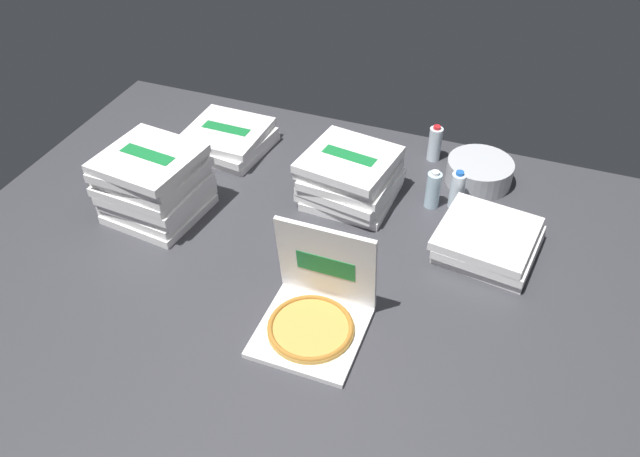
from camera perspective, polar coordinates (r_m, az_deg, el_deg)
The scene contains 10 objects.
ground_plane at distance 2.82m, azimuth -1.80°, elevation -3.29°, with size 3.20×2.40×0.02m, color #38383D.
open_pizza_box at distance 2.51m, azimuth -0.44°, elevation -7.36°, with size 0.40×0.41×0.42m.
pizza_stack_right_far at distance 3.10m, azimuth 2.72°, elevation 4.57°, with size 0.47×0.47×0.25m.
pizza_stack_center_far at distance 3.08m, azimuth -14.50°, elevation 3.88°, with size 0.45×0.46×0.34m.
pizza_stack_left_far at distance 3.52m, azimuth -8.15°, elevation 7.87°, with size 0.44×0.45×0.13m.
pizza_stack_center_near at distance 2.92m, azimuth 14.68°, elevation -1.07°, with size 0.47×0.46×0.12m.
ice_bucket at distance 3.33m, azimuth 13.93°, elevation 4.87°, with size 0.33×0.33×0.12m, color #B7BABF.
water_bottle_0 at distance 3.44m, azimuth 10.14°, elevation 7.42°, with size 0.07×0.07×0.20m.
water_bottle_1 at distance 3.11m, azimuth 9.99°, elevation 3.41°, with size 0.07×0.07×0.20m.
water_bottle_2 at distance 3.13m, azimuth 12.05°, elevation 3.36°, with size 0.07×0.07×0.20m.
Camera 1 is at (0.80, -1.87, 1.94)m, focal length 36.12 mm.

